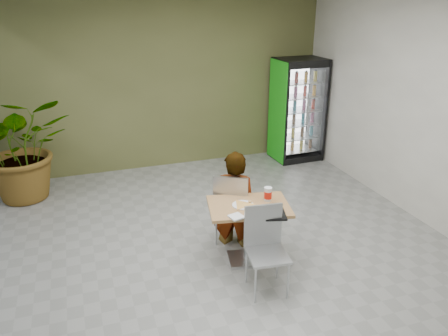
{
  "coord_description": "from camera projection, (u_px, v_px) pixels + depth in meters",
  "views": [
    {
      "loc": [
        -1.48,
        -4.19,
        3.04
      ],
      "look_at": [
        0.17,
        0.62,
        1.0
      ],
      "focal_mm": 35.0,
      "sensor_mm": 36.0,
      "label": 1
    }
  ],
  "objects": [
    {
      "name": "ground",
      "position": [
        227.0,
        265.0,
        5.25
      ],
      "size": [
        7.0,
        7.0,
        0.0
      ],
      "primitive_type": "plane",
      "color": "gray",
      "rests_on": "ground"
    },
    {
      "name": "beverage_fridge",
      "position": [
        298.0,
        110.0,
        8.32
      ],
      "size": [
        0.91,
        0.71,
        1.93
      ],
      "rotation": [
        0.0,
        0.0,
        0.04
      ],
      "color": "black",
      "rests_on": "ground"
    },
    {
      "name": "room_envelope",
      "position": [
        227.0,
        138.0,
        4.66
      ],
      "size": [
        6.0,
        7.0,
        3.2
      ],
      "primitive_type": null,
      "color": "silver",
      "rests_on": "ground"
    },
    {
      "name": "pizza_plate",
      "position": [
        243.0,
        204.0,
        5.05
      ],
      "size": [
        0.34,
        0.25,
        0.03
      ],
      "color": "silver",
      "rests_on": "dining_table"
    },
    {
      "name": "soda_cup",
      "position": [
        268.0,
        194.0,
        5.16
      ],
      "size": [
        0.09,
        0.09,
        0.17
      ],
      "color": "silver",
      "rests_on": "dining_table"
    },
    {
      "name": "cafeteria_tray",
      "position": [
        267.0,
        214.0,
        4.83
      ],
      "size": [
        0.46,
        0.39,
        0.02
      ],
      "primitive_type": "cube",
      "rotation": [
        0.0,
        0.0,
        -0.28
      ],
      "color": "black",
      "rests_on": "dining_table"
    },
    {
      "name": "chair_far",
      "position": [
        232.0,
        204.0,
        5.5
      ],
      "size": [
        0.6,
        0.6,
        0.98
      ],
      "rotation": [
        0.0,
        0.0,
        2.61
      ],
      "color": "#A6A9AA",
      "rests_on": "ground"
    },
    {
      "name": "chair_near",
      "position": [
        265.0,
        242.0,
        4.69
      ],
      "size": [
        0.47,
        0.47,
        0.95
      ],
      "rotation": [
        0.0,
        0.0,
        -0.12
      ],
      "color": "#A6A9AA",
      "rests_on": "ground"
    },
    {
      "name": "dining_table",
      "position": [
        249.0,
        221.0,
        5.15
      ],
      "size": [
        1.04,
        0.82,
        0.75
      ],
      "rotation": [
        0.0,
        0.0,
        -0.2
      ],
      "color": "#A67847",
      "rests_on": "ground"
    },
    {
      "name": "napkin_stack",
      "position": [
        236.0,
        217.0,
        4.79
      ],
      "size": [
        0.18,
        0.18,
        0.02
      ],
      "primitive_type": "cube",
      "rotation": [
        0.0,
        0.0,
        0.24
      ],
      "color": "silver",
      "rests_on": "dining_table"
    },
    {
      "name": "seated_woman",
      "position": [
        234.0,
        209.0,
        5.59
      ],
      "size": [
        0.68,
        0.61,
        1.55
      ],
      "primitive_type": "imported",
      "rotation": [
        0.0,
        0.0,
        2.61
      ],
      "color": "black",
      "rests_on": "ground"
    },
    {
      "name": "potted_plant",
      "position": [
        23.0,
        148.0,
        6.71
      ],
      "size": [
        1.56,
        1.38,
        1.65
      ],
      "primitive_type": "imported",
      "rotation": [
        0.0,
        0.0,
        0.07
      ],
      "color": "#295B24",
      "rests_on": "ground"
    }
  ]
}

